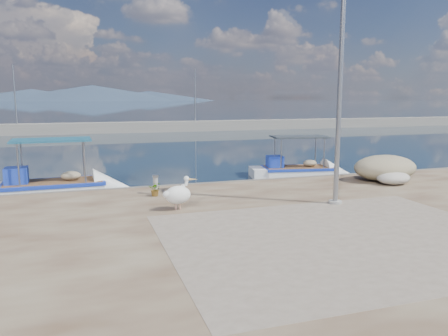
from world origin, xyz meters
TOP-DOWN VIEW (x-y plane):
  - ground at (0.00, 0.00)m, footprint 1400.00×1400.00m
  - quay at (0.00, -6.00)m, footprint 44.00×22.00m
  - quay_patch at (1.00, -3.00)m, footprint 9.00×7.00m
  - breakwater at (-0.00, 40.00)m, footprint 120.00×2.20m
  - mountains at (4.39, 650.00)m, footprint 370.00×280.00m
  - boat_left at (-6.51, 7.05)m, footprint 5.72×2.04m
  - boat_right at (5.28, 7.76)m, footprint 5.27×2.51m
  - pelican at (-2.42, 1.01)m, footprint 1.12×0.57m
  - lamp_post at (2.78, 0.24)m, footprint 0.44×0.96m
  - bollard_near at (-2.73, 3.55)m, footprint 0.23×0.23m
  - potted_plant at (-2.79, 3.21)m, footprint 0.57×0.52m
  - net_pile_c at (7.06, 3.19)m, footprint 2.81×2.01m
  - net_pile_d at (6.84, 2.36)m, footprint 1.44×1.08m

SIDE VIEW (x-z plane):
  - ground at x=0.00m, z-range 0.00..0.00m
  - boat_right at x=5.28m, z-range -1.03..1.41m
  - boat_left at x=-6.51m, z-range -1.15..1.57m
  - quay at x=0.00m, z-range 0.00..0.50m
  - quay_patch at x=1.00m, z-range 0.50..0.51m
  - breakwater at x=0.00m, z-range -3.15..4.35m
  - potted_plant at x=-2.79m, z-range 0.50..1.02m
  - net_pile_d at x=6.84m, z-range 0.50..1.04m
  - bollard_near at x=-2.73m, z-range 0.53..1.23m
  - pelican at x=-2.42m, z-range 0.47..1.55m
  - net_pile_c at x=7.06m, z-range 0.50..1.60m
  - lamp_post at x=2.78m, z-range 0.30..7.30m
  - mountains at x=4.39m, z-range -1.49..20.51m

